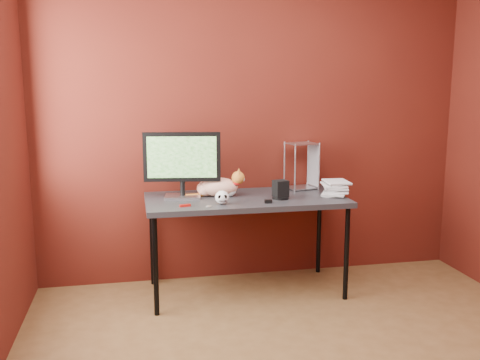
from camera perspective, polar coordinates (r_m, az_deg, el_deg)
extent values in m
cube|color=#4B140E|center=(4.36, 1.53, 6.36)|extent=(3.50, 0.02, 2.60)
cube|color=black|center=(4.04, 0.63, -2.13)|extent=(1.50, 0.70, 0.04)
cylinder|color=black|center=(3.77, -8.99, -9.10)|extent=(0.04, 0.04, 0.71)
cylinder|color=black|center=(4.07, 11.29, -7.72)|extent=(0.04, 0.04, 0.71)
cylinder|color=black|center=(4.35, -9.35, -6.49)|extent=(0.04, 0.04, 0.71)
cylinder|color=black|center=(4.60, 8.42, -5.50)|extent=(0.04, 0.04, 0.71)
cube|color=#AFAFB4|center=(4.03, -6.13, -1.77)|extent=(0.29, 0.22, 0.02)
cylinder|color=black|center=(4.02, -6.14, -0.85)|extent=(0.04, 0.04, 0.11)
cube|color=black|center=(3.98, -6.21, 2.46)|extent=(0.57, 0.12, 0.37)
cube|color=#1D5416|center=(3.98, -6.21, 2.46)|extent=(0.51, 0.08, 0.31)
ellipsoid|color=#D15C2C|center=(4.07, -2.37, -0.73)|extent=(0.34, 0.24, 0.14)
ellipsoid|color=#D15C2C|center=(4.08, -3.63, -0.90)|extent=(0.18, 0.17, 0.12)
sphere|color=white|center=(4.06, -1.10, -1.07)|extent=(0.10, 0.10, 0.10)
sphere|color=orange|center=(4.04, -0.21, 0.24)|extent=(0.10, 0.10, 0.10)
cone|color=orange|center=(4.00, -0.18, 0.88)|extent=(0.03, 0.03, 0.04)
cone|color=orange|center=(4.05, -0.12, 1.00)|extent=(0.03, 0.03, 0.04)
cylinder|color=red|center=(4.05, -0.40, -0.32)|extent=(0.07, 0.07, 0.01)
cylinder|color=orange|center=(4.06, -4.85, -1.63)|extent=(0.17, 0.05, 0.03)
ellipsoid|color=white|center=(3.80, -1.93, -1.86)|extent=(0.10, 0.10, 0.10)
ellipsoid|color=black|center=(3.75, -2.13, -1.83)|extent=(0.02, 0.01, 0.03)
ellipsoid|color=black|center=(3.76, -1.52, -1.80)|extent=(0.02, 0.01, 0.03)
cube|color=black|center=(3.76, -1.82, -2.24)|extent=(0.06, 0.01, 0.01)
cylinder|color=black|center=(3.99, 4.34, -1.89)|extent=(0.12, 0.12, 0.02)
cube|color=black|center=(3.98, 4.35, -0.91)|extent=(0.12, 0.11, 0.12)
imported|color=beige|center=(4.18, 8.93, 0.09)|extent=(0.26, 0.29, 0.24)
imported|color=beige|center=(4.15, 9.02, 3.31)|extent=(0.25, 0.28, 0.24)
imported|color=beige|center=(4.13, 9.11, 6.57)|extent=(0.23, 0.27, 0.24)
imported|color=beige|center=(4.12, 9.21, 9.85)|extent=(0.21, 0.26, 0.24)
imported|color=beige|center=(4.12, 9.31, 13.14)|extent=(0.19, 0.25, 0.24)
cylinder|color=#AFAFB4|center=(4.24, 5.55, 1.31)|extent=(0.01, 0.01, 0.38)
cylinder|color=#AFAFB4|center=(4.31, 8.36, 1.39)|extent=(0.01, 0.01, 0.38)
cylinder|color=#AFAFB4|center=(4.41, 4.87, 1.67)|extent=(0.01, 0.01, 0.38)
cylinder|color=#AFAFB4|center=(4.48, 7.58, 1.74)|extent=(0.01, 0.01, 0.38)
cube|color=#AFAFB4|center=(4.39, 6.54, -0.80)|extent=(0.25, 0.22, 0.01)
cube|color=#AFAFB4|center=(4.33, 6.64, 3.89)|extent=(0.25, 0.22, 0.01)
cube|color=#A3120C|center=(3.75, -5.88, -2.72)|extent=(0.08, 0.03, 0.02)
cube|color=black|center=(3.85, 3.04, -2.29)|extent=(0.05, 0.04, 0.02)
cylinder|color=#AFAFB4|center=(3.74, -3.37, -2.82)|extent=(0.04, 0.04, 0.00)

